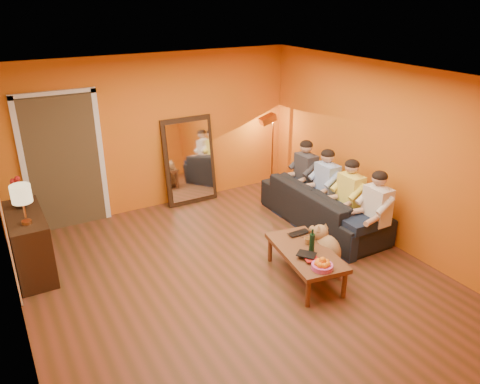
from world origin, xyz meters
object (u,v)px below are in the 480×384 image
sofa (323,205)px  mirror_frame (189,161)px  sideboard (30,243)px  person_mid_right (326,186)px  person_far_left (376,212)px  person_mid_left (350,198)px  dog (327,248)px  tumbler (308,241)px  table_lamp (23,205)px  wine_bottle (312,240)px  vase (20,200)px  coffee_table (305,264)px  floor_lamp (272,153)px  laptop (301,235)px  person_far_right (305,175)px

sofa → mirror_frame: bearing=37.2°
sideboard → person_mid_right: (4.37, -0.73, 0.18)m
person_far_left → person_mid_right: (0.00, 1.10, 0.00)m
person_mid_left → person_mid_right: bearing=90.0°
sideboard → dog: size_ratio=1.82×
person_mid_right → tumbler: 1.62m
table_lamp → dog: 3.87m
person_mid_right → wine_bottle: bearing=-135.1°
person_mid_left → tumbler: person_mid_left is taller
sideboard → vase: (0.00, 0.25, 0.53)m
person_mid_left → person_mid_right: (0.00, 0.55, 0.00)m
sofa → tumbler: (-1.07, -0.99, 0.13)m
mirror_frame → person_far_left: 3.31m
mirror_frame → coffee_table: size_ratio=1.25×
floor_lamp → person_far_left: floor_lamp is taller
sideboard → coffee_table: 3.62m
floor_lamp → person_far_left: bearing=-82.7°
table_lamp → wine_bottle: (3.10, -1.69, -0.53)m
mirror_frame → wine_bottle: bearing=-84.1°
wine_bottle → coffee_table: bearing=135.0°
laptop → table_lamp: bearing=157.5°
wine_bottle → person_mid_right: bearing=44.9°
person_mid_left → person_mid_right: size_ratio=1.00×
person_far_right → laptop: 1.82m
person_mid_right → laptop: person_mid_right is taller
sideboard → floor_lamp: size_ratio=0.82×
floor_lamp → vase: bearing=-166.1°
table_lamp → person_far_right: table_lamp is taller
wine_bottle → vase: bearing=144.2°
person_mid_left → wine_bottle: (-1.27, -0.71, -0.03)m
laptop → person_far_right: bearing=50.3°
floor_lamp → person_far_left: size_ratio=1.18×
sideboard → person_mid_right: person_mid_right is taller
mirror_frame → person_far_left: (1.58, -2.91, -0.15)m
floor_lamp → person_mid_right: 1.53m
dog → person_mid_right: person_mid_right is taller
coffee_table → person_far_right: size_ratio=1.00×
sofa → wine_bottle: (-1.14, -1.16, 0.24)m
dog → laptop: size_ratio=2.08×
table_lamp → person_far_right: size_ratio=0.42×
person_far_right → wine_bottle: bearing=-125.0°
mirror_frame → person_mid_right: mirror_frame is taller
mirror_frame → person_far_right: 2.03m
person_far_right → floor_lamp: bearing=91.8°
sofa → laptop: (-1.01, -0.76, 0.10)m
sofa → coffee_table: 1.63m
laptop → coffee_table: bearing=-118.0°
dog → coffee_table: bearing=-173.8°
coffee_table → dog: bearing=13.1°
person_far_right → person_mid_right: bearing=-90.0°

